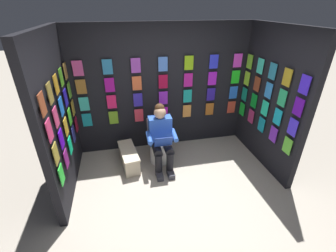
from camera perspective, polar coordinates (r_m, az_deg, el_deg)
The scene contains 7 objects.
ground_plane at distance 3.68m, azimuth 4.56°, elevation -18.94°, with size 30.00×30.00×0.00m, color #B2A899.
display_wall_back at distance 4.56m, azimuth -1.39°, elevation 9.06°, with size 3.46×0.14×2.42m.
display_wall_left at distance 4.40m, azimuth 23.96°, elevation 5.94°, with size 0.14×1.79×2.42m.
display_wall_right at distance 3.72m, azimuth -25.47°, elevation 1.80°, with size 0.14×1.79×2.42m.
toilet at distance 4.40m, azimuth -2.16°, elevation -4.44°, with size 0.41×0.55×0.77m.
person_reading at distance 4.07m, azimuth -1.67°, elevation -2.85°, with size 0.52×0.68×1.19m.
comic_longbox_near at distance 4.37m, azimuth -9.60°, elevation -7.66°, with size 0.37×0.80×0.33m.
Camera 1 is at (0.80, 2.40, 2.68)m, focal length 24.78 mm.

